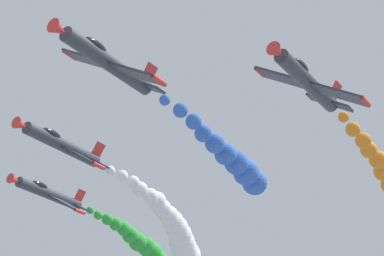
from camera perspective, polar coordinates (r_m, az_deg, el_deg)
airplane_lead at (r=49.91m, az=-6.79°, el=5.31°), size 8.54×10.35×4.94m
smoke_trail_lead at (r=63.92m, az=3.43°, el=-2.75°), size 2.63×17.71×3.40m
airplane_left_inner at (r=52.30m, az=9.21°, el=3.73°), size 8.42×10.35×5.17m
airplane_right_inner at (r=63.42m, az=-10.39°, el=-1.31°), size 8.25×10.35×5.45m
smoke_trail_right_inner at (r=85.06m, az=-1.19°, el=-8.62°), size 9.48×26.91×4.68m
airplane_right_outer at (r=76.29m, az=-11.40°, el=-5.17°), size 8.42×10.35×5.16m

